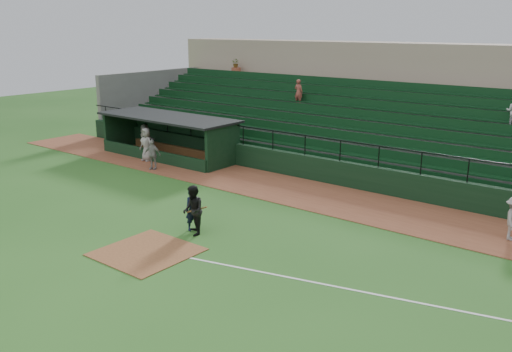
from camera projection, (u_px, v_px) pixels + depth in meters
The scene contains 11 objects.
ground at pixel (168, 243), 19.36m from camera, with size 90.00×90.00×0.00m, color #285C1D.
warning_track at pixel (296, 191), 25.41m from camera, with size 40.00×4.00×0.03m, color brown.
home_plate_dirt at pixel (147, 252), 18.60m from camera, with size 3.00×3.00×0.03m, color brown.
foul_line at pixel (394, 298), 15.48m from camera, with size 18.00×0.09×0.01m, color white.
stadium_structure at pixel (380, 119), 31.19m from camera, with size 38.00×13.08×6.40m.
dugout at pixel (174, 133), 32.07m from camera, with size 8.90×3.20×2.42m.
batter_at_plate at pixel (193, 209), 20.43m from camera, with size 1.10×0.72×1.63m.
umpire at pixel (193, 210), 19.98m from camera, with size 0.90×0.70×1.86m, color black.
dugout_player_a at pixel (152, 155), 29.04m from camera, with size 0.94×0.39×1.60m, color gray.
dugout_player_b at pixel (146, 144), 30.85m from camera, with size 0.92×0.60×1.88m, color #9E9894.
dugout_player_c at pixel (145, 139), 32.59m from camera, with size 1.66×0.53×1.79m, color gray.
Camera 1 is at (13.62, -12.21, 7.46)m, focal length 38.39 mm.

